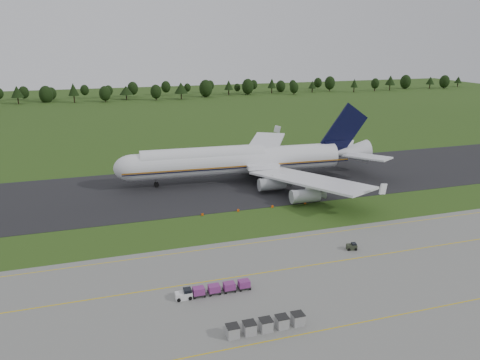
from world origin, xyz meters
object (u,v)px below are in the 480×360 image
object	(u,v)px
baggage_train	(212,289)
uld_row	(266,325)
utility_cart	(352,247)
edge_markers	(255,209)
aircraft	(243,160)

from	to	relation	value
baggage_train	uld_row	size ratio (longest dim) A/B	1.07
utility_cart	edge_markers	world-z (taller)	utility_cart
utility_cart	edge_markers	distance (m)	27.94
uld_row	aircraft	bearing A→B (deg)	74.70
utility_cart	edge_markers	size ratio (longest dim) A/B	0.08
edge_markers	aircraft	bearing A→B (deg)	79.36
aircraft	uld_row	xyz separation A→B (m)	(-18.70, -68.38, -5.06)
baggage_train	uld_row	bearing A→B (deg)	-67.84
aircraft	edge_markers	distance (m)	24.35
baggage_train	edge_markers	bearing A→B (deg)	60.49
aircraft	utility_cart	distance (m)	49.87
aircraft	utility_cart	xyz separation A→B (m)	(5.98, -49.22, -5.41)
utility_cart	uld_row	xyz separation A→B (m)	(-24.68, -19.16, 0.35)
aircraft	edge_markers	size ratio (longest dim) A/B	2.85
uld_row	utility_cart	bearing A→B (deg)	37.82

